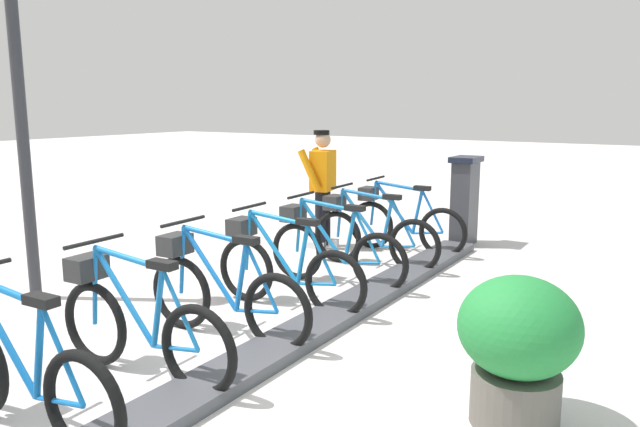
# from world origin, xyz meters

# --- Properties ---
(ground_plane) EXTENTS (60.00, 60.00, 0.00)m
(ground_plane) POSITION_xyz_m (0.00, 0.00, 0.00)
(ground_plane) COLOR silver
(dock_rail_base) EXTENTS (0.44, 9.17, 0.10)m
(dock_rail_base) POSITION_xyz_m (0.00, 0.00, 0.05)
(dock_rail_base) COLOR #47474C
(dock_rail_base) RESTS_ON ground
(payment_kiosk) EXTENTS (0.36, 0.52, 1.28)m
(payment_kiosk) POSITION_xyz_m (0.05, -4.90, 0.67)
(payment_kiosk) COLOR #38383D
(payment_kiosk) RESTS_ON ground
(bike_docked_0) EXTENTS (1.72, 0.54, 1.02)m
(bike_docked_0) POSITION_xyz_m (0.62, -3.98, 0.43)
(bike_docked_0) COLOR black
(bike_docked_0) RESTS_ON ground
(bike_docked_1) EXTENTS (1.72, 0.54, 1.02)m
(bike_docked_1) POSITION_xyz_m (0.62, -3.05, 0.43)
(bike_docked_1) COLOR black
(bike_docked_1) RESTS_ON ground
(bike_docked_2) EXTENTS (1.72, 0.54, 1.02)m
(bike_docked_2) POSITION_xyz_m (0.62, -2.12, 0.43)
(bike_docked_2) COLOR black
(bike_docked_2) RESTS_ON ground
(bike_docked_3) EXTENTS (1.72, 0.54, 1.02)m
(bike_docked_3) POSITION_xyz_m (0.62, -1.19, 0.43)
(bike_docked_3) COLOR black
(bike_docked_3) RESTS_ON ground
(bike_docked_4) EXTENTS (1.72, 0.54, 1.02)m
(bike_docked_4) POSITION_xyz_m (0.62, -0.26, 0.43)
(bike_docked_4) COLOR black
(bike_docked_4) RESTS_ON ground
(bike_docked_5) EXTENTS (1.72, 0.54, 1.02)m
(bike_docked_5) POSITION_xyz_m (0.62, 0.67, 0.43)
(bike_docked_5) COLOR black
(bike_docked_5) RESTS_ON ground
(bike_docked_6) EXTENTS (1.72, 0.54, 1.02)m
(bike_docked_6) POSITION_xyz_m (0.62, 1.60, 0.43)
(bike_docked_6) COLOR black
(bike_docked_6) RESTS_ON ground
(worker_near_rack) EXTENTS (0.50, 0.67, 1.66)m
(worker_near_rack) POSITION_xyz_m (1.69, -3.64, 0.91)
(worker_near_rack) COLOR white
(worker_near_rack) RESTS_ON ground
(lamp_post) EXTENTS (0.32, 0.32, 3.56)m
(lamp_post) POSITION_xyz_m (3.03, -0.07, 2.36)
(lamp_post) COLOR #2D2D33
(lamp_post) RESTS_ON ground
(planter_bush) EXTENTS (0.76, 0.76, 0.97)m
(planter_bush) POSITION_xyz_m (-1.94, -0.15, 0.54)
(planter_bush) COLOR #59544C
(planter_bush) RESTS_ON ground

